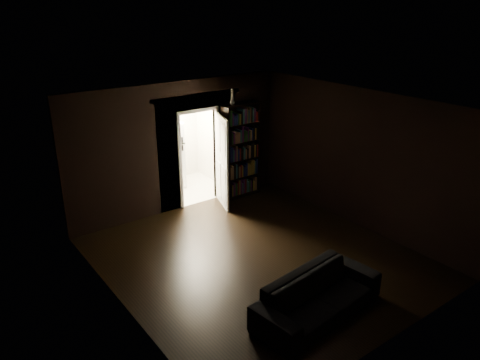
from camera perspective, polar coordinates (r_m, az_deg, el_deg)
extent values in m
plane|color=black|center=(8.53, 2.20, -9.56)|extent=(5.50, 5.50, 0.00)
cube|color=black|center=(9.61, -14.03, 2.63)|extent=(2.55, 0.10, 2.80)
cube|color=black|center=(11.00, 0.23, 5.63)|extent=(1.55, 0.10, 2.80)
cube|color=black|center=(10.09, -5.44, 10.23)|extent=(0.90, 0.10, 0.70)
cube|color=black|center=(6.76, -14.52, -5.55)|extent=(0.02, 5.50, 2.80)
cube|color=black|center=(9.58, 14.10, 2.57)|extent=(0.02, 5.50, 2.80)
cube|color=black|center=(6.23, 18.55, -8.46)|extent=(5.00, 0.02, 2.80)
cube|color=beige|center=(7.49, 2.51, 9.16)|extent=(5.00, 5.50, 0.02)
cube|color=silver|center=(10.40, -5.00, 2.59)|extent=(1.04, 0.06, 2.17)
cube|color=#AFAB99|center=(11.53, -7.21, -1.43)|extent=(2.20, 1.80, 0.10)
cube|color=beige|center=(11.83, -9.54, 5.45)|extent=(2.20, 0.10, 2.40)
cube|color=beige|center=(10.67, -12.42, 3.49)|extent=(0.10, 1.60, 2.40)
cube|color=beige|center=(11.63, -2.99, 5.45)|extent=(0.10, 1.60, 2.40)
cube|color=beige|center=(10.82, -7.83, 10.87)|extent=(2.20, 1.80, 0.10)
cube|color=#CD6E83|center=(11.55, -9.71, 10.26)|extent=(2.00, 0.04, 0.26)
imported|color=black|center=(7.09, 9.54, -13.09)|extent=(2.20, 1.15, 0.81)
cube|color=black|center=(10.77, 0.11, 3.62)|extent=(0.96, 0.61, 2.20)
cube|color=white|center=(11.46, -9.12, 3.00)|extent=(0.78, 0.72, 1.65)
cube|color=silver|center=(10.25, -2.18, 2.23)|extent=(0.32, 0.82, 2.05)
cube|color=silver|center=(10.39, -0.96, 10.17)|extent=(0.11, 0.11, 0.33)
cube|color=black|center=(11.15, -9.70, 7.63)|extent=(0.71, 0.20, 0.28)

